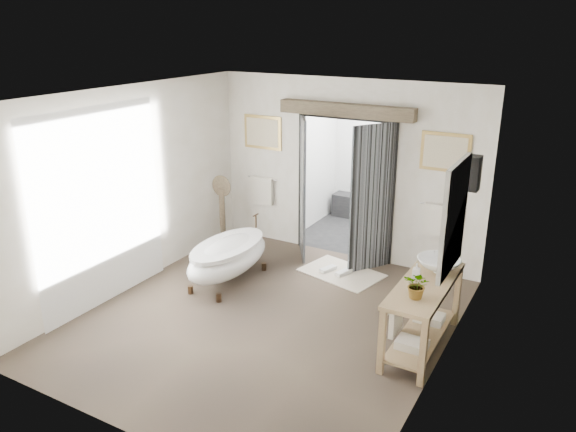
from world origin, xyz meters
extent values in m
plane|color=brown|center=(0.00, 0.00, 0.00)|extent=(5.00, 5.00, 0.00)
cube|color=white|center=(0.00, -2.50, 1.45)|extent=(4.50, 0.02, 2.90)
cube|color=white|center=(-2.25, 0.00, 1.45)|extent=(0.02, 5.00, 2.90)
cube|color=white|center=(2.25, 0.00, 1.45)|extent=(0.02, 5.00, 2.90)
cube|color=white|center=(-1.52, 2.50, 1.45)|extent=(1.45, 0.02, 2.90)
cube|color=white|center=(1.52, 2.50, 1.45)|extent=(1.45, 0.02, 2.90)
cube|color=white|center=(0.00, 2.50, 2.60)|extent=(1.60, 0.02, 0.60)
cube|color=silver|center=(0.00, 0.00, 2.90)|extent=(4.50, 5.00, 0.02)
cube|color=silver|center=(-2.20, -0.60, 1.35)|extent=(0.02, 2.20, 2.70)
cube|color=#9A968F|center=(2.23, 0.33, 1.70)|extent=(0.05, 0.95, 1.25)
cube|color=silver|center=(2.19, 0.33, 1.70)|extent=(0.01, 0.80, 1.10)
cube|color=black|center=(2.13, 1.55, 1.90)|extent=(0.20, 0.20, 0.45)
sphere|color=#FFCC8C|center=(2.13, 1.55, 1.90)|extent=(0.10, 0.10, 0.10)
cube|color=black|center=(0.00, 3.50, 0.01)|extent=(2.20, 2.00, 0.01)
cube|color=silver|center=(0.00, 3.50, 2.50)|extent=(2.20, 2.00, 0.02)
cube|color=white|center=(0.00, 4.50, 1.25)|extent=(2.20, 0.02, 2.50)
cube|color=white|center=(-1.10, 3.50, 1.25)|extent=(0.02, 2.00, 2.50)
cube|color=white|center=(1.10, 3.50, 1.25)|extent=(0.02, 2.00, 2.50)
cube|color=black|center=(0.00, 4.32, 0.23)|extent=(2.00, 0.35, 0.45)
cylinder|color=silver|center=(-0.40, 4.47, 1.60)|extent=(0.40, 0.03, 0.40)
cylinder|color=silver|center=(0.40, 4.47, 1.60)|extent=(0.40, 0.03, 0.40)
cube|color=black|center=(-0.80, 2.50, 1.15)|extent=(0.07, 0.10, 2.30)
cube|color=black|center=(0.80, 2.50, 1.15)|extent=(0.07, 0.10, 2.30)
cube|color=black|center=(0.00, 2.50, 2.30)|extent=(1.67, 0.10, 0.07)
cube|color=black|center=(-0.60, 2.15, 1.15)|extent=(0.46, 0.70, 2.30)
cube|color=black|center=(0.60, 2.15, 1.15)|extent=(0.46, 0.70, 2.30)
cube|color=brown|center=(0.00, 2.40, 2.42)|extent=(2.20, 0.20, 0.20)
cube|color=#AA8845|center=(-1.55, 2.48, 1.92)|extent=(0.72, 0.03, 0.57)
cube|color=beige|center=(-1.55, 2.46, 1.92)|extent=(0.62, 0.01, 0.47)
cube|color=#AA8845|center=(1.55, 2.48, 1.92)|extent=(0.72, 0.03, 0.57)
cube|color=beige|center=(1.55, 2.46, 1.92)|extent=(0.62, 0.01, 0.47)
cylinder|color=silver|center=(-1.55, 2.44, 1.12)|extent=(0.60, 0.02, 0.02)
cube|color=silver|center=(-1.55, 2.42, 0.90)|extent=(0.42, 0.08, 0.48)
cylinder|color=silver|center=(1.55, 2.44, 1.12)|extent=(0.60, 0.02, 0.02)
cube|color=silver|center=(1.55, 2.42, 0.90)|extent=(0.42, 0.08, 0.48)
cylinder|color=#382718|center=(-1.32, 0.08, 0.06)|extent=(0.08, 0.08, 0.12)
cylinder|color=#382718|center=(-0.82, 0.08, 0.06)|extent=(0.08, 0.08, 0.12)
cylinder|color=#382718|center=(-1.32, 1.28, 0.06)|extent=(0.08, 0.08, 0.12)
cylinder|color=#382718|center=(-0.82, 1.28, 0.06)|extent=(0.08, 0.08, 0.12)
ellipsoid|color=white|center=(-1.07, 0.68, 0.39)|extent=(0.76, 1.70, 0.54)
cylinder|color=#382718|center=(-1.07, 1.46, 0.72)|extent=(0.03, 0.03, 0.22)
cube|color=tan|center=(1.75, -0.41, 0.42)|extent=(0.07, 0.07, 0.85)
cube|color=tan|center=(2.21, -0.41, 0.42)|extent=(0.07, 0.07, 0.85)
cube|color=tan|center=(1.75, 1.07, 0.42)|extent=(0.07, 0.07, 0.85)
cube|color=tan|center=(2.21, 1.07, 0.42)|extent=(0.07, 0.07, 0.85)
cube|color=tan|center=(1.98, 0.33, 0.82)|extent=(0.55, 1.60, 0.05)
cube|color=tan|center=(1.98, 0.33, 0.16)|extent=(0.45, 1.50, 0.03)
cylinder|color=silver|center=(1.71, 0.33, 0.60)|extent=(0.02, 1.40, 0.02)
cube|color=silver|center=(1.71, 0.18, 0.40)|extent=(0.06, 0.34, 0.42)
cube|color=silver|center=(1.98, -0.02, 0.23)|extent=(0.35, 0.25, 0.10)
cube|color=silver|center=(1.98, 0.68, 0.23)|extent=(0.35, 0.25, 0.10)
cube|color=brown|center=(-1.98, 1.82, 0.04)|extent=(0.24, 0.24, 0.09)
cylinder|color=brown|center=(-1.98, 1.82, 0.55)|extent=(0.10, 0.10, 0.93)
cylinder|color=silver|center=(-1.98, 1.84, 1.07)|extent=(0.33, 0.02, 0.33)
cylinder|color=brown|center=(-1.98, 1.83, 1.07)|extent=(0.37, 0.02, 0.37)
cube|color=beige|center=(0.30, 1.77, 0.01)|extent=(1.35, 1.05, 0.01)
cube|color=silver|center=(0.09, 1.73, 0.04)|extent=(0.20, 0.30, 0.05)
cube|color=silver|center=(0.35, 1.73, 0.04)|extent=(0.20, 0.30, 0.05)
imported|color=white|center=(2.02, 0.70, 0.94)|extent=(0.63, 0.63, 0.18)
imported|color=gray|center=(2.00, -0.09, 1.01)|extent=(0.31, 0.28, 0.32)
imported|color=gray|center=(1.84, 0.41, 0.94)|extent=(0.09, 0.09, 0.18)
imported|color=gray|center=(1.90, 0.91, 0.94)|extent=(0.16, 0.16, 0.17)
camera|label=1|loc=(3.46, -5.56, 3.72)|focal=35.00mm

